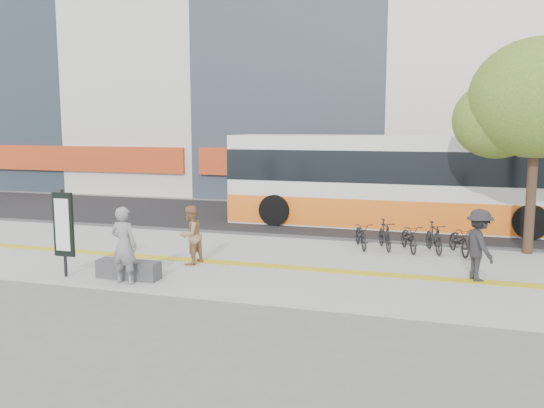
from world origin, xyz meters
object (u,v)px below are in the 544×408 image
(pedestrian_dark, at_px, (479,245))
(bench, at_px, (129,270))
(signboard, at_px, (63,226))
(seated_woman, at_px, (124,245))
(bus, at_px, (398,183))
(pedestrian_tan, at_px, (190,235))
(street_tree, at_px, (536,101))

(pedestrian_dark, bearing_deg, bench, 81.58)
(signboard, xyz_separation_m, seated_woman, (1.75, -0.09, -0.36))
(bus, distance_m, pedestrian_dark, 7.81)
(bench, height_order, seated_woman, seated_woman)
(pedestrian_tan, distance_m, pedestrian_dark, 7.41)
(seated_woman, bearing_deg, bus, -114.69)
(bench, relative_size, bus, 0.13)
(pedestrian_tan, height_order, pedestrian_dark, pedestrian_dark)
(bus, bearing_deg, bench, -120.46)
(street_tree, height_order, bus, street_tree)
(bench, height_order, bus, bus)
(signboard, relative_size, street_tree, 0.35)
(bench, distance_m, seated_woman, 0.82)
(seated_woman, relative_size, pedestrian_dark, 1.06)
(signboard, distance_m, pedestrian_tan, 3.25)
(seated_woman, bearing_deg, signboard, 1.04)
(bench, xyz_separation_m, street_tree, (9.78, 6.02, 4.21))
(bench, xyz_separation_m, bus, (5.70, 9.70, 1.36))
(bus, height_order, pedestrian_dark, bus)
(street_tree, relative_size, pedestrian_dark, 3.59)
(signboard, relative_size, seated_woman, 1.18)
(street_tree, bearing_deg, pedestrian_dark, -112.90)
(bench, relative_size, seated_woman, 0.86)
(street_tree, relative_size, pedestrian_tan, 3.93)
(signboard, bearing_deg, pedestrian_tan, 40.75)
(bus, xyz_separation_m, pedestrian_dark, (2.52, -7.36, -0.70))
(bench, xyz_separation_m, seated_woman, (0.15, -0.40, 0.70))
(pedestrian_tan, xyz_separation_m, pedestrian_dark, (7.39, 0.54, 0.08))
(seated_woman, bearing_deg, street_tree, -142.18)
(bench, height_order, street_tree, street_tree)
(signboard, height_order, pedestrian_dark, signboard)
(street_tree, bearing_deg, signboard, -150.93)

